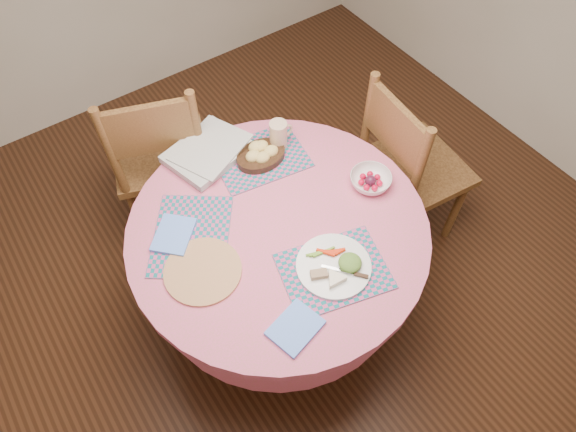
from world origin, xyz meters
name	(u,v)px	position (x,y,z in m)	size (l,w,h in m)	color
ground	(280,307)	(0.00, 0.00, 0.00)	(4.00, 4.00, 0.00)	#331C0F
room_envelope	(272,11)	(0.00, 0.00, 1.71)	(4.01, 4.01, 2.71)	silver
dining_table	(279,251)	(0.00, 0.00, 0.56)	(1.24, 1.24, 0.75)	#CC5F6E
chair_right	(408,166)	(0.82, 0.05, 0.53)	(0.50, 0.52, 1.02)	brown
chair_back	(161,156)	(-0.16, 0.81, 0.54)	(0.61, 0.59, 1.04)	brown
placemat_front	(334,271)	(0.06, -0.30, 0.75)	(0.40, 0.30, 0.01)	#13666F
placemat_left	(191,235)	(-0.31, 0.16, 0.75)	(0.40, 0.30, 0.01)	#13666F
placemat_back	(260,158)	(0.14, 0.35, 0.75)	(0.40, 0.30, 0.01)	#13666F
wicker_trivet	(203,271)	(-0.36, -0.01, 0.76)	(0.30, 0.30, 0.01)	#9D6744
napkin_near	(295,328)	(-0.20, -0.40, 0.76)	(0.18, 0.14, 0.01)	#6292FE
napkin_far	(174,235)	(-0.37, 0.20, 0.76)	(0.18, 0.14, 0.01)	#6292FE
dinner_plate	(336,265)	(0.07, -0.29, 0.77)	(0.29, 0.29, 0.05)	white
bread_bowl	(261,154)	(0.14, 0.34, 0.79)	(0.23, 0.23, 0.08)	black
latte_mug	(279,135)	(0.26, 0.36, 0.82)	(0.12, 0.08, 0.14)	#D5B392
fruit_bowl	(370,181)	(0.45, -0.05, 0.78)	(0.20, 0.20, 0.06)	white
newspaper_stack	(208,151)	(-0.04, 0.50, 0.78)	(0.42, 0.36, 0.04)	silver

